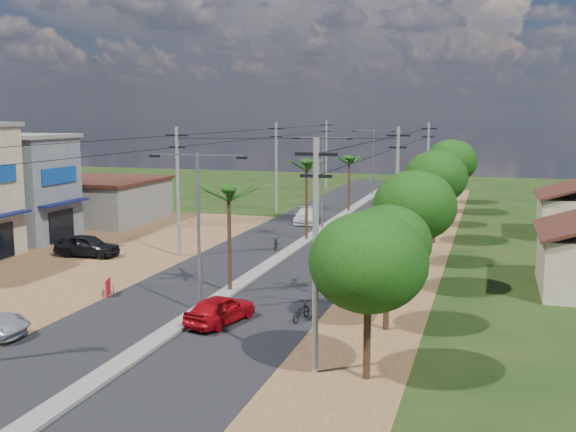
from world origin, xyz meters
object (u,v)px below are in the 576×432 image
object	(u,v)px
car_red_near	(220,310)
roadside_sign	(108,287)
car_silver_mid	(339,240)
car_parked_dark	(87,246)
moto_rider_east	(301,312)
car_white_far	(305,216)

from	to	relation	value
car_red_near	roadside_sign	xyz separation A→B (m)	(-7.82, 2.87, -0.23)
car_red_near	car_silver_mid	bearing A→B (deg)	-80.47
car_parked_dark	roadside_sign	world-z (taller)	car_parked_dark
car_red_near	moto_rider_east	size ratio (longest dim) A/B	2.39
car_silver_mid	car_parked_dark	xyz separation A→B (m)	(-16.20, -7.44, 0.03)
car_red_near	car_white_far	bearing A→B (deg)	-68.15
car_silver_mid	car_parked_dark	distance (m)	17.83
car_red_near	car_parked_dark	size ratio (longest dim) A/B	0.90
car_parked_dark	roadside_sign	size ratio (longest dim) A/B	4.16
car_red_near	car_parked_dark	distance (m)	18.57
car_red_near	moto_rider_east	xyz separation A→B (m)	(3.53, 1.57, -0.25)
car_red_near	car_silver_mid	xyz separation A→B (m)	(1.50, 18.78, 0.04)
car_white_far	car_parked_dark	size ratio (longest dim) A/B	0.98
car_parked_dark	roadside_sign	bearing A→B (deg)	-143.77
car_red_near	car_parked_dark	xyz separation A→B (m)	(-14.70, 11.34, 0.08)
car_silver_mid	car_red_near	bearing A→B (deg)	85.46
car_red_near	moto_rider_east	distance (m)	3.87
car_silver_mid	car_white_far	world-z (taller)	car_silver_mid
car_white_far	car_parked_dark	xyz separation A→B (m)	(-10.66, -18.33, 0.13)
car_parked_dark	car_white_far	bearing A→B (deg)	-33.05
car_silver_mid	moto_rider_east	xyz separation A→B (m)	(2.03, -17.21, -0.29)
car_white_far	roadside_sign	world-z (taller)	car_white_far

